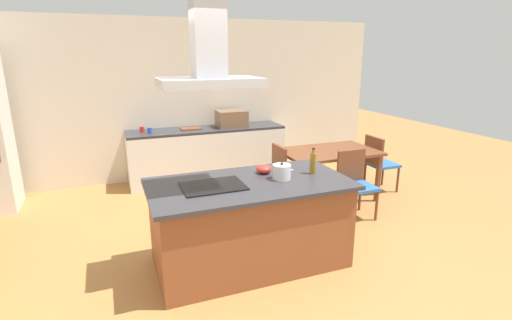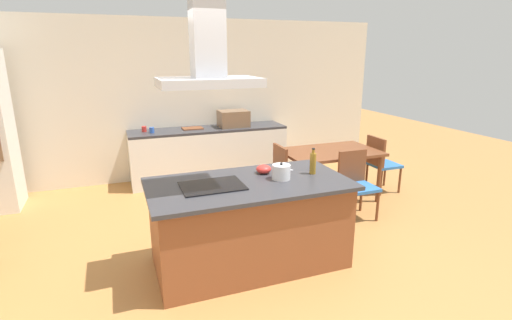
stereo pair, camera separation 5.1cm
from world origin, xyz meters
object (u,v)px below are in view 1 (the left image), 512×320
Objects in this scene: cutting_board at (191,128)px; chair_at_left_end at (272,173)px; coffee_mug_blue at (150,130)px; cooktop at (213,186)px; mixing_bowl at (264,169)px; chair_facing_island at (355,179)px; range_hood at (209,58)px; olive_oil_bottle at (313,163)px; countertop_microwave at (232,119)px; tea_kettle at (282,172)px; coffee_mug_red at (142,129)px; chair_at_right_end at (378,160)px; dining_table at (329,156)px.

cutting_board reaches higher than chair_at_left_end.
coffee_mug_blue reaches higher than chair_at_left_end.
mixing_bowl reaches higher than cooktop.
cutting_board is at bearing 126.92° from chair_facing_island.
cutting_board reaches higher than cooktop.
coffee_mug_blue is (-0.27, 2.82, 0.04)m from cooktop.
cutting_board is 3.19m from range_hood.
olive_oil_bottle is at bearing 0.88° from range_hood.
countertop_microwave is 3.27m from range_hood.
tea_kettle is 2.94m from countertop_microwave.
coffee_mug_red and coffee_mug_blue have the same top height.
mixing_bowl is 1.33m from range_hood.
range_hood is (-3.03, -1.31, 1.59)m from chair_at_right_end.
olive_oil_bottle is at bearing -22.78° from mixing_bowl.
chair_at_left_end is at bearing 143.99° from chair_facing_island.
chair_at_left_end is (0.10, 1.30, -0.51)m from olive_oil_bottle.
mixing_bowl is at bearing -69.88° from coffee_mug_red.
olive_oil_bottle reaches higher than cooktop.
cutting_board is 2.37m from dining_table.
cutting_board is at bearing 103.46° from olive_oil_bottle.
chair_at_left_end is at bearing 85.53° from olive_oil_bottle.
range_hood is at bearing -111.16° from countertop_microwave.
chair_at_right_end is at bearing -0.00° from dining_table.
range_hood is at bearing -156.57° from chair_at_right_end.
tea_kettle is 2.64× the size of coffee_mug_blue.
mixing_bowl is 0.48× the size of cutting_board.
countertop_microwave is at bearing 79.50° from mixing_bowl.
countertop_microwave is 2.50m from chair_facing_island.
chair_at_right_end is at bearing 23.43° from range_hood.
countertop_microwave is 2.53m from chair_at_right_end.
cooktop is 0.66m from mixing_bowl.
cutting_board is 0.38× the size of chair_at_left_end.
tea_kettle is 1.97m from dining_table.
dining_table is 0.68m from chair_facing_island.
coffee_mug_blue reaches higher than chair_facing_island.
olive_oil_bottle is 1.40m from chair_at_left_end.
chair_facing_island is at bearing -143.99° from chair_at_right_end.
chair_facing_island and chair_at_right_end have the same top height.
coffee_mug_blue is 0.06× the size of dining_table.
coffee_mug_blue is 0.26× the size of cutting_board.
tea_kettle is 0.47× the size of countertop_microwave.
olive_oil_bottle is 0.82× the size of cutting_board.
countertop_microwave reaches higher than coffee_mug_blue.
tea_kettle is at bearing -97.81° from countertop_microwave.
coffee_mug_blue is 0.10× the size of chair_at_left_end.
mixing_bowl is at bearing 19.37° from range_hood.
coffee_mug_red is 0.17m from coffee_mug_blue.
chair_at_left_end and chair_at_right_end have the same top height.
chair_facing_island is (0.00, -0.67, -0.16)m from dining_table.
olive_oil_bottle is 0.31× the size of chair_at_right_end.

